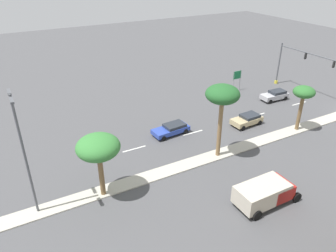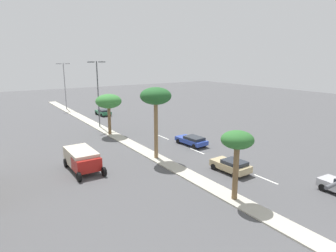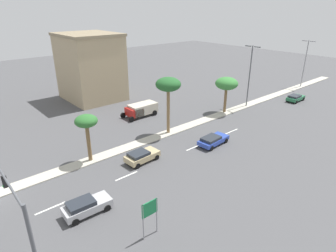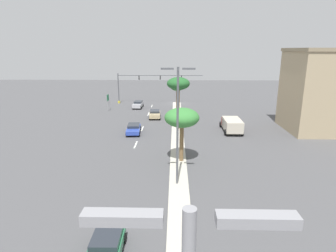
{
  "view_description": "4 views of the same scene",
  "coord_description": "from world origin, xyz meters",
  "px_view_note": "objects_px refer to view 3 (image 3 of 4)",
  "views": [
    {
      "loc": [
        -23.59,
        42.16,
        19.32
      ],
      "look_at": [
        2.83,
        27.66,
        3.48
      ],
      "focal_mm": 34.61,
      "sensor_mm": 36.0,
      "label": 1
    },
    {
      "loc": [
        -16.74,
        -4.86,
        11.33
      ],
      "look_at": [
        3.6,
        26.24,
        2.76
      ],
      "focal_mm": 31.84,
      "sensor_mm": 36.0,
      "label": 2
    },
    {
      "loc": [
        28.68,
        -1.74,
        17.12
      ],
      "look_at": [
        0.69,
        22.37,
        1.53
      ],
      "focal_mm": 30.77,
      "sensor_mm": 36.0,
      "label": 3
    },
    {
      "loc": [
        0.4,
        65.73,
        12.2
      ],
      "look_at": [
        1.32,
        29.45,
        2.31
      ],
      "focal_mm": 30.14,
      "sensor_mm": 36.0,
      "label": 4
    }
  ],
  "objects_px": {
    "palm_tree_inboard": "(168,86)",
    "sedan_blue_right": "(213,140)",
    "palm_tree_far": "(86,123)",
    "sedan_silver_outboard": "(86,206)",
    "traffic_signal_gantry": "(6,193)",
    "directional_road_sign": "(150,212)",
    "street_lamp_near": "(250,72)",
    "box_truck": "(140,109)",
    "street_lamp_mid": "(305,60)",
    "commercial_building": "(90,67)",
    "sedan_tan_far": "(142,156)",
    "sedan_green_left": "(295,98)",
    "palm_tree_rear": "(227,84)"
  },
  "relations": [
    {
      "from": "traffic_signal_gantry",
      "to": "sedan_blue_right",
      "type": "distance_m",
      "value": 24.81
    },
    {
      "from": "traffic_signal_gantry",
      "to": "street_lamp_mid",
      "type": "height_order",
      "value": "street_lamp_mid"
    },
    {
      "from": "palm_tree_inboard",
      "to": "street_lamp_near",
      "type": "distance_m",
      "value": 18.68
    },
    {
      "from": "palm_tree_inboard",
      "to": "sedan_silver_outboard",
      "type": "bearing_deg",
      "value": -63.4
    },
    {
      "from": "palm_tree_far",
      "to": "sedan_tan_far",
      "type": "distance_m",
      "value": 7.36
    },
    {
      "from": "palm_tree_inboard",
      "to": "sedan_blue_right",
      "type": "bearing_deg",
      "value": 16.71
    },
    {
      "from": "street_lamp_near",
      "to": "sedan_tan_far",
      "type": "distance_m",
      "value": 27.26
    },
    {
      "from": "palm_tree_far",
      "to": "sedan_green_left",
      "type": "bearing_deg",
      "value": 83.59
    },
    {
      "from": "traffic_signal_gantry",
      "to": "directional_road_sign",
      "type": "relative_size",
      "value": 6.0
    },
    {
      "from": "sedan_green_left",
      "to": "sedan_tan_far",
      "type": "bearing_deg",
      "value": -90.71
    },
    {
      "from": "sedan_blue_right",
      "to": "box_truck",
      "type": "distance_m",
      "value": 14.91
    },
    {
      "from": "sedan_silver_outboard",
      "to": "palm_tree_inboard",
      "type": "bearing_deg",
      "value": 116.6
    },
    {
      "from": "palm_tree_rear",
      "to": "sedan_green_left",
      "type": "distance_m",
      "value": 16.58
    },
    {
      "from": "box_truck",
      "to": "directional_road_sign",
      "type": "bearing_deg",
      "value": -34.07
    },
    {
      "from": "palm_tree_rear",
      "to": "street_lamp_near",
      "type": "xyz_separation_m",
      "value": [
        0.52,
        5.62,
        1.31
      ]
    },
    {
      "from": "palm_tree_rear",
      "to": "sedan_silver_outboard",
      "type": "xyz_separation_m",
      "value": [
        8.72,
        -29.91,
        -4.23
      ]
    },
    {
      "from": "palm_tree_far",
      "to": "commercial_building",
      "type": "bearing_deg",
      "value": 151.89
    },
    {
      "from": "sedan_silver_outboard",
      "to": "sedan_green_left",
      "type": "xyz_separation_m",
      "value": [
        -3.83,
        45.15,
        -0.08
      ]
    },
    {
      "from": "palm_tree_inboard",
      "to": "palm_tree_far",
      "type": "bearing_deg",
      "value": -89.73
    },
    {
      "from": "street_lamp_mid",
      "to": "sedan_green_left",
      "type": "distance_m",
      "value": 13.0
    },
    {
      "from": "commercial_building",
      "to": "sedan_silver_outboard",
      "type": "distance_m",
      "value": 35.47
    },
    {
      "from": "directional_road_sign",
      "to": "sedan_blue_right",
      "type": "relative_size",
      "value": 0.7
    },
    {
      "from": "commercial_building",
      "to": "sedan_blue_right",
      "type": "bearing_deg",
      "value": 4.41
    },
    {
      "from": "sedan_tan_far",
      "to": "palm_tree_far",
      "type": "bearing_deg",
      "value": -132.35
    },
    {
      "from": "traffic_signal_gantry",
      "to": "directional_road_sign",
      "type": "xyz_separation_m",
      "value": [
        6.07,
        8.24,
        -2.34
      ]
    },
    {
      "from": "commercial_building",
      "to": "street_lamp_mid",
      "type": "xyz_separation_m",
      "value": [
        22.69,
        39.57,
        -0.23
      ]
    },
    {
      "from": "palm_tree_inboard",
      "to": "street_lamp_mid",
      "type": "bearing_deg",
      "value": 89.6
    },
    {
      "from": "traffic_signal_gantry",
      "to": "directional_road_sign",
      "type": "distance_m",
      "value": 10.5
    },
    {
      "from": "street_lamp_near",
      "to": "sedan_green_left",
      "type": "relative_size",
      "value": 2.55
    },
    {
      "from": "palm_tree_inboard",
      "to": "sedan_tan_far",
      "type": "bearing_deg",
      "value": -61.7
    },
    {
      "from": "palm_tree_far",
      "to": "sedan_green_left",
      "type": "relative_size",
      "value": 1.36
    },
    {
      "from": "palm_tree_far",
      "to": "sedan_tan_far",
      "type": "height_order",
      "value": "palm_tree_far"
    },
    {
      "from": "directional_road_sign",
      "to": "sedan_blue_right",
      "type": "bearing_deg",
      "value": 114.99
    },
    {
      "from": "traffic_signal_gantry",
      "to": "box_truck",
      "type": "height_order",
      "value": "traffic_signal_gantry"
    },
    {
      "from": "box_truck",
      "to": "sedan_blue_right",
      "type": "bearing_deg",
      "value": 3.98
    },
    {
      "from": "traffic_signal_gantry",
      "to": "sedan_blue_right",
      "type": "height_order",
      "value": "traffic_signal_gantry"
    },
    {
      "from": "street_lamp_near",
      "to": "sedan_blue_right",
      "type": "bearing_deg",
      "value": -68.82
    },
    {
      "from": "directional_road_sign",
      "to": "box_truck",
      "type": "bearing_deg",
      "value": 145.93
    },
    {
      "from": "sedan_green_left",
      "to": "sedan_silver_outboard",
      "type": "bearing_deg",
      "value": -85.15
    },
    {
      "from": "palm_tree_inboard",
      "to": "sedan_blue_right",
      "type": "height_order",
      "value": "palm_tree_inboard"
    },
    {
      "from": "sedan_green_left",
      "to": "sedan_tan_far",
      "type": "distance_m",
      "value": 36.03
    },
    {
      "from": "street_lamp_mid",
      "to": "box_truck",
      "type": "height_order",
      "value": "street_lamp_mid"
    },
    {
      "from": "traffic_signal_gantry",
      "to": "sedan_tan_far",
      "type": "bearing_deg",
      "value": 105.26
    },
    {
      "from": "palm_tree_inboard",
      "to": "box_truck",
      "type": "relative_size",
      "value": 1.37
    },
    {
      "from": "sedan_green_left",
      "to": "sedan_blue_right",
      "type": "distance_m",
      "value": 26.36
    },
    {
      "from": "palm_tree_inboard",
      "to": "sedan_silver_outboard",
      "type": "xyz_separation_m",
      "value": [
        8.44,
        -16.86,
        -6.25
      ]
    },
    {
      "from": "palm_tree_inboard",
      "to": "street_lamp_near",
      "type": "height_order",
      "value": "street_lamp_near"
    },
    {
      "from": "palm_tree_inboard",
      "to": "sedan_tan_far",
      "type": "distance_m",
      "value": 10.8
    },
    {
      "from": "palm_tree_far",
      "to": "sedan_blue_right",
      "type": "relative_size",
      "value": 1.21
    },
    {
      "from": "sedan_blue_right",
      "to": "sedan_tan_far",
      "type": "bearing_deg",
      "value": -104.55
    }
  ]
}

